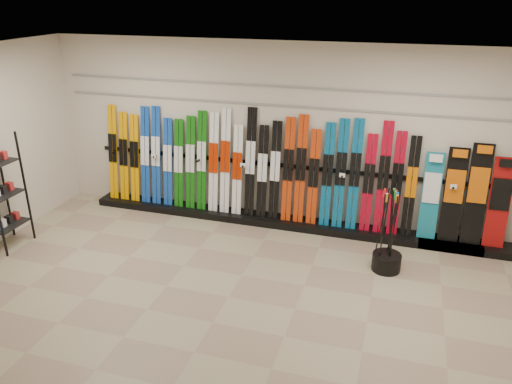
% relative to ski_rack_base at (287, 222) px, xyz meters
% --- Properties ---
extents(floor, '(8.00, 8.00, 0.00)m').
position_rel_ski_rack_base_xyz_m(floor, '(-0.22, -2.28, -0.06)').
color(floor, gray).
rests_on(floor, ground).
extents(back_wall, '(8.00, 0.00, 8.00)m').
position_rel_ski_rack_base_xyz_m(back_wall, '(-0.22, 0.22, 1.44)').
color(back_wall, beige).
rests_on(back_wall, floor).
extents(ceiling, '(8.00, 8.00, 0.00)m').
position_rel_ski_rack_base_xyz_m(ceiling, '(-0.22, -2.28, 2.94)').
color(ceiling, silver).
rests_on(ceiling, back_wall).
extents(ski_rack_base, '(8.00, 0.40, 0.12)m').
position_rel_ski_rack_base_xyz_m(ski_rack_base, '(0.00, 0.00, 0.00)').
color(ski_rack_base, black).
rests_on(ski_rack_base, floor).
extents(skis, '(5.37, 0.27, 1.83)m').
position_rel_ski_rack_base_xyz_m(skis, '(-0.67, 0.06, 0.89)').
color(skis, '#EA9A00').
rests_on(skis, ski_rack_base).
extents(snowboards, '(1.25, 0.24, 1.54)m').
position_rel_ski_rack_base_xyz_m(snowboards, '(2.72, 0.07, 0.77)').
color(snowboards, '#14728C').
rests_on(snowboards, ski_rack_base).
extents(accessory_rack, '(0.40, 0.60, 1.77)m').
position_rel_ski_rack_base_xyz_m(accessory_rack, '(-3.97, -1.94, 0.83)').
color(accessory_rack, black).
rests_on(accessory_rack, floor).
extents(pole_bin, '(0.41, 0.41, 0.25)m').
position_rel_ski_rack_base_xyz_m(pole_bin, '(1.69, -0.97, 0.07)').
color(pole_bin, black).
rests_on(pole_bin, floor).
extents(ski_poles, '(0.28, 0.34, 1.18)m').
position_rel_ski_rack_base_xyz_m(ski_poles, '(1.67, -0.96, 0.55)').
color(ski_poles, black).
rests_on(ski_poles, pole_bin).
extents(slatwall_rail_0, '(7.60, 0.02, 0.03)m').
position_rel_ski_rack_base_xyz_m(slatwall_rail_0, '(-0.22, 0.20, 1.94)').
color(slatwall_rail_0, gray).
rests_on(slatwall_rail_0, back_wall).
extents(slatwall_rail_1, '(7.60, 0.02, 0.03)m').
position_rel_ski_rack_base_xyz_m(slatwall_rail_1, '(-0.22, 0.20, 2.24)').
color(slatwall_rail_1, gray).
rests_on(slatwall_rail_1, back_wall).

